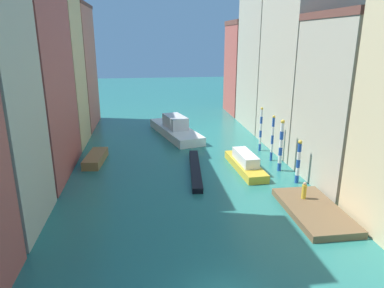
# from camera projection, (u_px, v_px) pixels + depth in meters

# --- Properties ---
(ground_plane) EXTENTS (154.00, 154.00, 0.00)m
(ground_plane) POSITION_uv_depth(u_px,v_px,m) (177.00, 151.00, 40.03)
(ground_plane) COLOR #28756B
(building_left_2) EXTENTS (7.07, 11.72, 17.87)m
(building_left_2) POSITION_uv_depth(u_px,v_px,m) (21.00, 79.00, 30.65)
(building_left_2) COLOR #B25147
(building_left_2) RESTS_ON ground
(building_left_3) EXTENTS (7.07, 7.46, 18.35)m
(building_left_3) POSITION_uv_depth(u_px,v_px,m) (49.00, 67.00, 39.78)
(building_left_3) COLOR #DBB77A
(building_left_3) RESTS_ON ground
(building_left_4) EXTENTS (7.07, 10.50, 16.92)m
(building_left_4) POSITION_uv_depth(u_px,v_px,m) (67.00, 67.00, 48.86)
(building_left_4) COLOR #C6705B
(building_left_4) RESTS_ON ground
(building_right_1) EXTENTS (7.07, 9.38, 14.50)m
(building_right_1) POSITION_uv_depth(u_px,v_px,m) (355.00, 102.00, 29.55)
(building_right_1) COLOR #BCB299
(building_right_1) RESTS_ON ground
(building_right_2) EXTENTS (7.07, 10.77, 20.05)m
(building_right_2) POSITION_uv_depth(u_px,v_px,m) (305.00, 61.00, 38.33)
(building_right_2) COLOR #BCB299
(building_right_2) RESTS_ON ground
(building_right_3) EXTENTS (7.07, 10.45, 21.74)m
(building_right_3) POSITION_uv_depth(u_px,v_px,m) (272.00, 49.00, 48.21)
(building_right_3) COLOR #BCB299
(building_right_3) RESTS_ON ground
(building_right_4) EXTENTS (7.07, 8.67, 15.11)m
(building_right_4) POSITION_uv_depth(u_px,v_px,m) (250.00, 68.00, 58.53)
(building_right_4) COLOR #B25147
(building_right_4) RESTS_ON ground
(waterfront_dock) EXTENTS (3.73, 7.39, 0.51)m
(waterfront_dock) POSITION_uv_depth(u_px,v_px,m) (314.00, 211.00, 25.68)
(waterfront_dock) COLOR brown
(waterfront_dock) RESTS_ON ground
(person_on_dock) EXTENTS (0.36, 0.36, 1.38)m
(person_on_dock) POSITION_uv_depth(u_px,v_px,m) (304.00, 191.00, 26.90)
(person_on_dock) COLOR gold
(person_on_dock) RESTS_ON waterfront_dock
(mooring_pole_0) EXTENTS (0.37, 0.37, 3.98)m
(mooring_pole_0) POSITION_uv_depth(u_px,v_px,m) (298.00, 161.00, 30.70)
(mooring_pole_0) COLOR #1E479E
(mooring_pole_0) RESTS_ON ground
(mooring_pole_1) EXTENTS (0.39, 0.39, 5.11)m
(mooring_pole_1) POSITION_uv_depth(u_px,v_px,m) (281.00, 145.00, 33.39)
(mooring_pole_1) COLOR #1E479E
(mooring_pole_1) RESTS_ON ground
(mooring_pole_2) EXTENTS (0.29, 0.29, 4.87)m
(mooring_pole_2) POSITION_uv_depth(u_px,v_px,m) (272.00, 138.00, 36.22)
(mooring_pole_2) COLOR #1E479E
(mooring_pole_2) RESTS_ON ground
(mooring_pole_3) EXTENTS (0.29, 0.29, 5.05)m
(mooring_pole_3) POSITION_uv_depth(u_px,v_px,m) (261.00, 129.00, 39.45)
(mooring_pole_3) COLOR #1E479E
(mooring_pole_3) RESTS_ON ground
(vaporetto_white) EXTENTS (6.40, 12.65, 2.64)m
(vaporetto_white) POSITION_uv_depth(u_px,v_px,m) (175.00, 129.00, 46.26)
(vaporetto_white) COLOR white
(vaporetto_white) RESTS_ON ground
(gondola_black) EXTENTS (1.94, 10.24, 0.49)m
(gondola_black) POSITION_uv_depth(u_px,v_px,m) (195.00, 169.00, 33.81)
(gondola_black) COLOR black
(gondola_black) RESTS_ON ground
(motorboat_0) EXTENTS (2.36, 7.78, 1.73)m
(motorboat_0) POSITION_uv_depth(u_px,v_px,m) (245.00, 163.00, 34.28)
(motorboat_0) COLOR gold
(motorboat_0) RESTS_ON ground
(motorboat_1) EXTENTS (2.14, 5.27, 0.88)m
(motorboat_1) POSITION_uv_depth(u_px,v_px,m) (96.00, 158.00, 36.27)
(motorboat_1) COLOR olive
(motorboat_1) RESTS_ON ground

